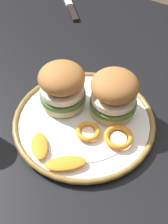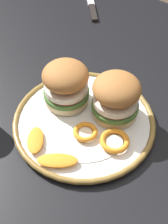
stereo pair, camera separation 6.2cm
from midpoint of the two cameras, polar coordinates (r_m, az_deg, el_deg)
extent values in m
cube|color=black|center=(0.72, -6.63, -1.74)|extent=(1.14, 1.02, 0.03)
cube|color=black|center=(1.47, -7.91, 9.07)|extent=(0.06, 0.06, 0.73)
cylinder|color=white|center=(0.68, -2.59, -2.02)|extent=(0.28, 0.28, 0.01)
torus|color=olive|center=(0.68, -2.61, -1.70)|extent=(0.31, 0.31, 0.01)
cylinder|color=white|center=(0.68, -2.61, -1.64)|extent=(0.22, 0.22, 0.00)
cylinder|color=beige|center=(0.70, -6.34, 2.23)|extent=(0.10, 0.10, 0.02)
cylinder|color=#477033|center=(0.69, -6.43, 3.02)|extent=(0.10, 0.10, 0.01)
cylinder|color=#BC3828|center=(0.69, -6.49, 3.49)|extent=(0.09, 0.09, 0.01)
cylinder|color=silver|center=(0.68, -6.56, 4.08)|extent=(0.10, 0.10, 0.01)
ellipsoid|color=#A36633|center=(0.66, -6.81, 6.12)|extent=(0.13, 0.13, 0.05)
cylinder|color=beige|center=(0.68, 2.69, 0.82)|extent=(0.10, 0.10, 0.02)
cylinder|color=#477033|center=(0.67, 2.73, 1.62)|extent=(0.10, 0.10, 0.01)
cylinder|color=#BC3828|center=(0.67, 2.75, 2.09)|extent=(0.09, 0.09, 0.01)
cylinder|color=silver|center=(0.66, 2.78, 2.68)|extent=(0.10, 0.10, 0.01)
ellipsoid|color=#A36633|center=(0.64, 2.89, 4.73)|extent=(0.12, 0.12, 0.05)
torus|color=orange|center=(0.65, -2.02, -3.72)|extent=(0.06, 0.06, 0.01)
cylinder|color=#F4E5C6|center=(0.65, -2.01, -3.91)|extent=(0.03, 0.03, 0.00)
ellipsoid|color=orange|center=(0.61, -6.36, -9.42)|extent=(0.08, 0.08, 0.01)
ellipsoid|color=orange|center=(0.64, -10.88, -6.15)|extent=(0.07, 0.07, 0.01)
torus|color=orange|center=(0.64, 3.49, -4.76)|extent=(0.07, 0.07, 0.01)
cylinder|color=#F4E5C6|center=(0.64, 3.47, -4.96)|extent=(0.03, 0.03, 0.00)
cube|color=black|center=(1.02, -3.86, 17.40)|extent=(0.08, 0.08, 0.01)
camera|label=1|loc=(0.03, -92.70, -3.09)|focal=50.30mm
camera|label=2|loc=(0.03, 87.30, 3.09)|focal=50.30mm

